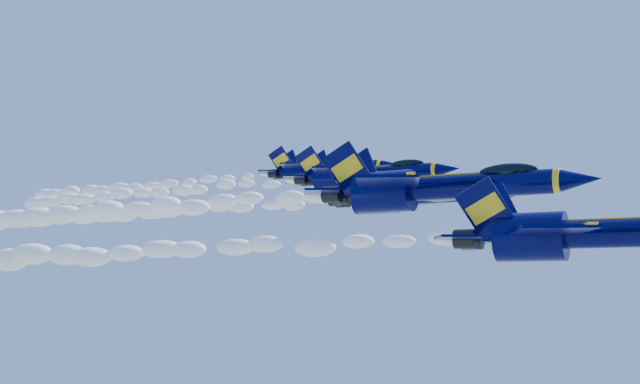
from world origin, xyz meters
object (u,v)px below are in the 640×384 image
at_px(jet_second, 437,187).
at_px(jet_fifth, 325,169).
at_px(jet_third, 416,194).
at_px(jet_lead, 598,233).
at_px(jet_fourth, 365,174).

bearing_deg(jet_second, jet_fifth, 128.37).
distance_m(jet_third, jet_fifth, 26.46).
height_order(jet_lead, jet_fourth, jet_fourth).
xyz_separation_m(jet_lead, jet_third, (-16.65, 19.51, 4.85)).
bearing_deg(jet_third, jet_lead, -49.51).
distance_m(jet_fourth, jet_fifth, 13.64).
relative_size(jet_lead, jet_third, 0.96).
distance_m(jet_second, jet_fourth, 23.90).
distance_m(jet_lead, jet_third, 26.10).
relative_size(jet_third, jet_fifth, 1.08).
distance_m(jet_lead, jet_fourth, 38.92).
height_order(jet_third, jet_fourth, jet_fourth).
xyz_separation_m(jet_lead, jet_fifth, (-34.36, 38.31, 10.61)).
distance_m(jet_lead, jet_second, 15.37).
distance_m(jet_lead, jet_fifth, 52.55).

